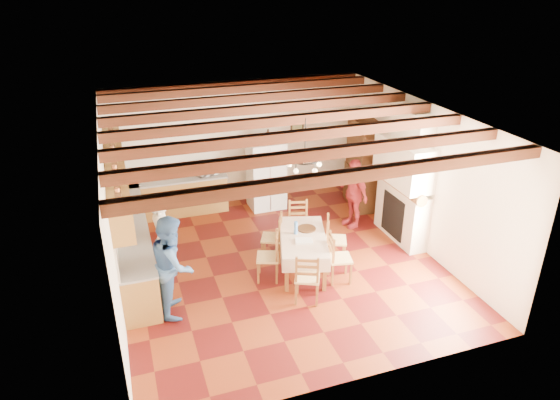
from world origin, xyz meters
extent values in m
cube|color=#4D0F0D|center=(0.00, 0.00, -0.01)|extent=(6.00, 6.50, 0.02)
cube|color=silver|center=(0.00, 0.00, 3.01)|extent=(6.00, 6.50, 0.02)
cube|color=white|center=(0.00, 3.26, 1.50)|extent=(6.00, 0.02, 3.00)
cube|color=white|center=(0.00, -3.26, 1.50)|extent=(6.00, 0.02, 3.00)
cube|color=white|center=(-3.01, 0.00, 1.50)|extent=(0.02, 6.50, 3.00)
cube|color=white|center=(3.01, 0.00, 1.50)|extent=(0.02, 6.50, 3.00)
cube|color=brown|center=(-2.70, 1.05, 0.43)|extent=(0.60, 4.30, 0.86)
cube|color=brown|center=(-1.55, 2.95, 0.43)|extent=(2.30, 0.60, 0.86)
cube|color=gray|center=(-2.70, 1.05, 0.88)|extent=(0.62, 4.30, 0.04)
cube|color=gray|center=(-1.55, 2.95, 0.88)|extent=(2.34, 0.62, 0.04)
cube|color=beige|center=(-2.98, 1.05, 1.20)|extent=(0.03, 4.30, 0.60)
cube|color=beige|center=(-1.55, 3.23, 1.20)|extent=(2.30, 0.03, 0.60)
cube|color=brown|center=(-2.83, 1.05, 1.85)|extent=(0.35, 4.20, 0.70)
cube|color=black|center=(1.55, 3.23, 1.85)|extent=(0.34, 0.03, 0.42)
cube|color=white|center=(0.55, 2.64, 0.83)|extent=(0.84, 0.69, 1.66)
cube|color=beige|center=(0.36, -0.29, 0.70)|extent=(1.29, 1.82, 0.05)
cube|color=brown|center=(-0.18, -0.90, 0.34)|extent=(0.09, 0.09, 0.68)
cube|color=brown|center=(0.47, -1.10, 0.34)|extent=(0.09, 0.09, 0.68)
cube|color=brown|center=(0.25, 0.51, 0.34)|extent=(0.09, 0.09, 0.68)
cube|color=brown|center=(0.90, 0.31, 0.34)|extent=(0.09, 0.09, 0.68)
torus|color=black|center=(0.36, -0.29, 2.25)|extent=(0.47, 0.47, 0.03)
imported|color=beige|center=(-2.17, 0.22, 0.84)|extent=(0.59, 0.71, 1.68)
imported|color=#3B639E|center=(-2.13, -0.78, 0.88)|extent=(0.80, 0.96, 1.76)
imported|color=#B12C33|center=(2.08, 1.06, 0.79)|extent=(0.53, 0.98, 1.59)
imported|color=silver|center=(-0.82, 2.95, 1.04)|extent=(0.58, 0.47, 0.28)
imported|color=#37220F|center=(0.61, 2.64, 1.80)|extent=(0.34, 0.34, 0.29)
camera|label=1|loc=(-2.72, -7.96, 5.28)|focal=32.00mm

